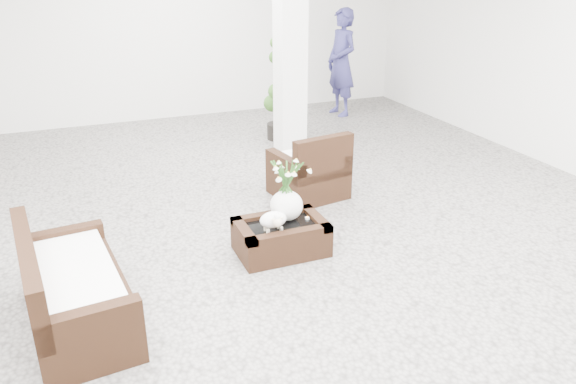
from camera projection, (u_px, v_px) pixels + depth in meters
name	position (u px, v px, depth m)	size (l,w,h in m)	color
ground	(285.00, 242.00, 6.03)	(11.00, 11.00, 0.00)	gray
column	(290.00, 37.00, 8.16)	(0.40, 0.40, 3.50)	white
coffee_table	(281.00, 238.00, 5.76)	(0.90, 0.60, 0.31)	black
sheep_figurine	(273.00, 221.00, 5.54)	(0.28, 0.23, 0.21)	white
planter_narcissus	(286.00, 184.00, 5.67)	(0.44, 0.44, 0.80)	white
tealight	(307.00, 218.00, 5.82)	(0.04, 0.04, 0.03)	white
armchair	(308.00, 163.00, 7.04)	(0.81, 0.77, 0.86)	black
loveseat	(75.00, 280.00, 4.55)	(1.54, 0.74, 0.82)	black
topiary	(279.00, 90.00, 9.11)	(0.44, 0.44, 1.64)	#284C18
shopper	(341.00, 63.00, 10.51)	(0.72, 0.47, 1.98)	navy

